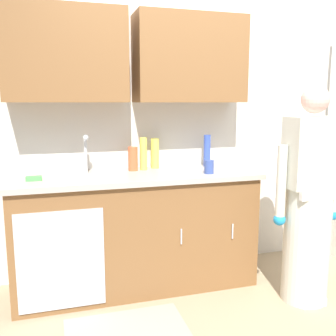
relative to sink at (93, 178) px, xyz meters
The scene contains 13 objects.
ground_plane 1.46m from the sink, 38.72° to the right, with size 9.00×9.00×0.00m, color #998466.
kitchen_wall_with_uppers 0.97m from the sink, 21.15° to the left, with size 4.80×0.44×2.70m.
counter_cabinet 0.58m from the sink, ahead, with size 1.90×0.62×0.90m.
countertop 0.33m from the sink, ahead, with size 1.96×0.66×0.04m, color #A8A093.
sink is the anchor object (origin of this frame).
person_at_sink 1.65m from the sink, 21.72° to the right, with size 0.55×0.34×1.62m.
floor_mat 1.14m from the sink, 79.10° to the right, with size 0.80×0.50×0.01m, color gray.
bottle_water_short 1.04m from the sink, ahead, with size 0.06×0.06×0.28m, color #334CB2.
bottle_soap 0.39m from the sink, 22.53° to the left, with size 0.08×0.08×0.20m, color #E05933.
bottle_dish_liquid 0.61m from the sink, 20.88° to the left, with size 0.07×0.07×0.26m, color #D8D14C.
bottle_water_tall 0.48m from the sink, 18.96° to the left, with size 0.06×0.06×0.27m, color #D8D14C.
cup_by_sink 0.92m from the sink, 10.23° to the right, with size 0.08×0.08×0.11m, color #33478C.
sponge 0.44m from the sink, behind, with size 0.11×0.07×0.03m, color #4CBF4C.
Camera 1 is at (-1.16, -2.27, 1.50)m, focal length 41.34 mm.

